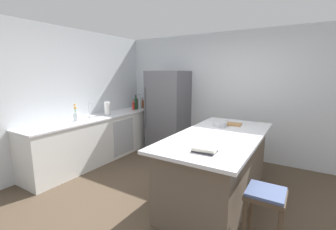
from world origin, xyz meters
The scene contains 18 objects.
ground_plane centered at (0.00, 0.00, 0.00)m, with size 7.20×7.20×0.00m, color #4C3D2D.
wall_rear centered at (0.00, 2.25, 1.30)m, with size 6.00×0.10×2.60m, color silver.
wall_left centered at (-2.45, 0.00, 1.30)m, with size 0.10×6.00×2.60m, color silver.
counter_run_left centered at (-2.09, 0.59, 0.45)m, with size 0.65×3.05×0.90m.
kitchen_island centered at (0.49, 0.44, 0.47)m, with size 1.07×2.24×0.94m.
refrigerator centered at (-1.21, 1.85, 0.91)m, with size 0.84×0.73×1.81m.
bar_stool centered at (1.22, -0.32, 0.54)m, with size 0.36×0.36×0.67m.
sink_faucet centered at (-2.14, 0.42, 1.06)m, with size 0.15×0.05×0.30m.
flower_vase centered at (-2.08, 0.05, 1.00)m, with size 0.08×0.08×0.32m.
paper_towel_roll centered at (-2.07, 0.82, 1.04)m, with size 0.14×0.14×0.31m.
vinegar_bottle centered at (-2.05, 2.00, 1.00)m, with size 0.05×0.05×0.25m.
syrup_bottle centered at (-2.13, 1.91, 1.00)m, with size 0.06×0.06×0.24m.
soda_bottle centered at (-2.00, 1.81, 1.05)m, with size 0.07×0.07×0.36m.
wine_bottle centered at (-2.03, 1.71, 1.04)m, with size 0.07×0.07×0.35m.
hot_sauce_bottle centered at (-2.04, 1.62, 1.00)m, with size 0.05×0.05×0.25m.
cookbook_stack centered at (0.59, -0.33, 0.96)m, with size 0.26×0.19×0.05m.
mixing_bowl centered at (0.34, 0.90, 0.97)m, with size 0.21×0.21×0.07m.
cutting_board centered at (0.46, 1.13, 0.95)m, with size 0.33×0.26×0.02m.
Camera 1 is at (1.47, -2.51, 1.77)m, focal length 24.23 mm.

